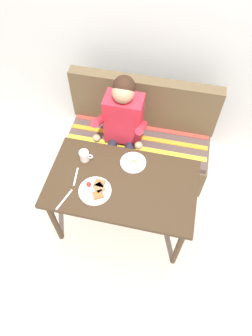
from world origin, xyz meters
The scene contains 10 objects.
ground_plane centered at (0.00, 0.00, 0.00)m, with size 8.00×8.00×0.00m, color beige.
back_wall centered at (0.00, 1.27, 1.30)m, with size 4.40×0.10×2.60m, color silver.
table centered at (0.00, 0.00, 0.65)m, with size 1.20×0.70×0.73m.
couch centered at (0.00, 0.76, 0.33)m, with size 1.44×0.56×1.00m.
person centered at (-0.13, 0.59, 0.74)m, with size 0.45×0.61×1.21m.
plate_breakfast centered at (-0.18, -0.12, 0.74)m, with size 0.26×0.26×0.05m.
plate_eggs centered at (0.05, 0.20, 0.74)m, with size 0.22×0.22×0.04m.
coffee_mug centered at (-0.35, 0.16, 0.78)m, with size 0.12×0.08×0.09m.
fork centered at (-0.38, -0.03, 0.73)m, with size 0.01×0.17×0.01m, color silver.
knife centered at (-0.40, -0.25, 0.73)m, with size 0.01×0.20×0.01m, color silver.
Camera 1 is at (0.31, -1.23, 2.77)m, focal length 32.22 mm.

